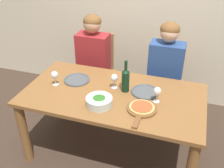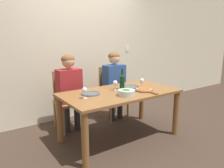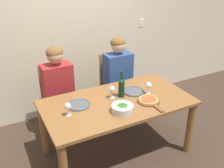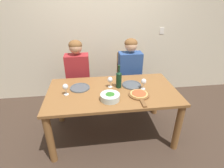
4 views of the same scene
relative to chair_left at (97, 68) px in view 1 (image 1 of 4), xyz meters
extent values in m
plane|color=#3D2D23|center=(0.49, -0.81, -0.52)|extent=(40.00, 40.00, 0.00)
cube|color=brown|center=(0.49, -0.81, 0.19)|extent=(1.71, 0.91, 0.04)
cylinder|color=brown|center=(-0.31, -1.20, -0.17)|extent=(0.09, 0.09, 0.69)
cylinder|color=brown|center=(-0.31, -0.42, -0.17)|extent=(0.09, 0.09, 0.69)
cylinder|color=brown|center=(1.28, -0.42, -0.17)|extent=(0.09, 0.09, 0.69)
cube|color=#9E7042|center=(0.00, -0.08, -0.07)|extent=(0.42, 0.42, 0.04)
cube|color=#9E7042|center=(0.00, 0.12, 0.20)|extent=(0.38, 0.03, 0.49)
cylinder|color=#9E7042|center=(-0.19, -0.27, -0.30)|extent=(0.04, 0.04, 0.44)
cylinder|color=#9E7042|center=(0.19, -0.27, -0.30)|extent=(0.04, 0.04, 0.44)
cylinder|color=#9E7042|center=(-0.19, 0.11, -0.30)|extent=(0.04, 0.04, 0.44)
cylinder|color=#9E7042|center=(0.19, 0.11, -0.30)|extent=(0.04, 0.04, 0.44)
cube|color=#9E7042|center=(0.88, -0.08, -0.07)|extent=(0.42, 0.42, 0.04)
cube|color=#9E7042|center=(0.88, 0.12, 0.20)|extent=(0.38, 0.03, 0.49)
cylinder|color=#9E7042|center=(0.69, -0.27, -0.30)|extent=(0.04, 0.04, 0.44)
cylinder|color=#9E7042|center=(1.07, -0.27, -0.30)|extent=(0.04, 0.04, 0.44)
cylinder|color=#9E7042|center=(0.69, 0.11, -0.30)|extent=(0.04, 0.04, 0.44)
cylinder|color=#9E7042|center=(1.07, 0.11, -0.30)|extent=(0.04, 0.04, 0.44)
cylinder|color=#28282D|center=(-0.09, -0.16, -0.28)|extent=(0.10, 0.10, 0.47)
cylinder|color=#28282D|center=(0.09, -0.16, -0.28)|extent=(0.10, 0.10, 0.47)
cube|color=maroon|center=(0.00, -0.10, 0.22)|extent=(0.38, 0.22, 0.54)
cylinder|color=maroon|center=(-0.20, -0.34, 0.07)|extent=(0.07, 0.31, 0.14)
cylinder|color=maroon|center=(0.20, -0.34, 0.07)|extent=(0.07, 0.31, 0.14)
sphere|color=tan|center=(0.00, -0.10, 0.61)|extent=(0.20, 0.20, 0.20)
ellipsoid|color=brown|center=(0.00, -0.09, 0.65)|extent=(0.21, 0.21, 0.15)
cylinder|color=#28282D|center=(0.79, -0.16, -0.28)|extent=(0.10, 0.10, 0.47)
cylinder|color=#28282D|center=(0.97, -0.16, -0.28)|extent=(0.10, 0.10, 0.47)
cube|color=navy|center=(0.88, -0.10, 0.22)|extent=(0.38, 0.22, 0.54)
cylinder|color=navy|center=(0.68, -0.34, 0.07)|extent=(0.07, 0.31, 0.14)
cylinder|color=navy|center=(1.08, -0.34, 0.07)|extent=(0.07, 0.31, 0.14)
sphere|color=#DBAD89|center=(0.88, -0.10, 0.61)|extent=(0.20, 0.20, 0.20)
ellipsoid|color=brown|center=(0.88, -0.09, 0.65)|extent=(0.21, 0.21, 0.15)
cylinder|color=black|center=(0.58, -0.73, 0.31)|extent=(0.08, 0.08, 0.20)
cone|color=black|center=(0.58, -0.73, 0.43)|extent=(0.08, 0.08, 0.03)
cylinder|color=black|center=(0.58, -0.73, 0.49)|extent=(0.03, 0.03, 0.09)
cylinder|color=silver|center=(0.43, -1.03, 0.25)|extent=(0.24, 0.24, 0.08)
ellipsoid|color=#2D6B23|center=(0.43, -1.03, 0.25)|extent=(0.19, 0.19, 0.08)
cylinder|color=#4C5156|center=(0.06, -0.69, 0.22)|extent=(0.27, 0.27, 0.01)
torus|color=#4C5156|center=(0.06, -0.69, 0.22)|extent=(0.26, 0.26, 0.02)
cylinder|color=#4C5156|center=(0.77, -0.70, 0.22)|extent=(0.27, 0.27, 0.01)
torus|color=#4C5156|center=(0.77, -0.70, 0.22)|extent=(0.26, 0.26, 0.02)
cylinder|color=brown|center=(0.80, -0.98, 0.22)|extent=(0.26, 0.26, 0.02)
cube|color=brown|center=(0.80, -1.18, 0.22)|extent=(0.04, 0.14, 0.02)
cylinder|color=tan|center=(0.80, -0.98, 0.23)|extent=(0.22, 0.22, 0.01)
cylinder|color=#AD4C28|center=(0.80, -0.98, 0.24)|extent=(0.18, 0.18, 0.01)
cylinder|color=silver|center=(-0.11, -0.84, 0.21)|extent=(0.06, 0.06, 0.01)
cylinder|color=silver|center=(-0.11, -0.84, 0.25)|extent=(0.01, 0.01, 0.07)
ellipsoid|color=silver|center=(-0.11, -0.84, 0.32)|extent=(0.07, 0.07, 0.08)
ellipsoid|color=maroon|center=(-0.11, -0.84, 0.31)|extent=(0.06, 0.06, 0.03)
cylinder|color=silver|center=(0.90, -0.82, 0.21)|extent=(0.06, 0.06, 0.01)
cylinder|color=silver|center=(0.90, -0.82, 0.25)|extent=(0.01, 0.01, 0.07)
ellipsoid|color=silver|center=(0.90, -0.82, 0.32)|extent=(0.07, 0.07, 0.08)
ellipsoid|color=maroon|center=(0.90, -0.82, 0.31)|extent=(0.06, 0.06, 0.03)
cylinder|color=silver|center=(0.47, -0.71, 0.21)|extent=(0.06, 0.06, 0.01)
cylinder|color=silver|center=(0.47, -0.71, 0.25)|extent=(0.01, 0.01, 0.07)
ellipsoid|color=silver|center=(0.47, -0.71, 0.32)|extent=(0.07, 0.07, 0.08)
ellipsoid|color=maroon|center=(0.47, -0.71, 0.31)|extent=(0.06, 0.06, 0.03)
camera|label=1|loc=(1.12, -2.79, 1.57)|focal=42.00mm
camera|label=2|loc=(-1.36, -3.28, 1.02)|focal=35.00mm
camera|label=3|loc=(-0.76, -3.09, 1.71)|focal=42.00mm
camera|label=4|loc=(0.22, -2.80, 1.35)|focal=28.00mm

